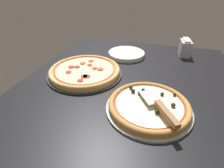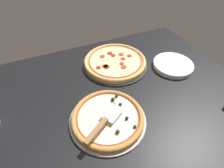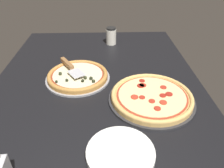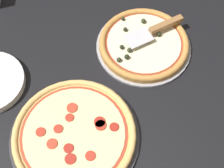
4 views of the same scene
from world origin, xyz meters
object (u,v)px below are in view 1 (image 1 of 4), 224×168
(napkin_holder, at_px, (185,48))
(pizza_front, at_px, (149,105))
(pizza_back, at_px, (85,70))
(plate_stack, at_px, (126,54))
(serving_spatula, at_px, (163,110))

(napkin_holder, bearing_deg, pizza_front, 164.58)
(pizza_back, xyz_separation_m, plate_stack, (0.31, -0.17, -0.01))
(pizza_front, distance_m, pizza_back, 0.42)
(pizza_front, bearing_deg, serving_spatula, -137.61)
(pizza_back, xyz_separation_m, serving_spatula, (-0.26, -0.42, 0.03))
(pizza_front, distance_m, plate_stack, 0.55)
(pizza_front, xyz_separation_m, napkin_holder, (0.64, -0.18, 0.03))
(serving_spatula, bearing_deg, pizza_back, 57.80)
(pizza_front, relative_size, plate_stack, 1.36)
(pizza_front, relative_size, pizza_back, 0.86)
(pizza_back, bearing_deg, serving_spatula, -122.20)
(pizza_front, xyz_separation_m, serving_spatula, (-0.06, -0.05, 0.03))
(pizza_front, distance_m, serving_spatula, 0.08)
(pizza_back, distance_m, napkin_holder, 0.69)
(serving_spatula, relative_size, napkin_holder, 1.85)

